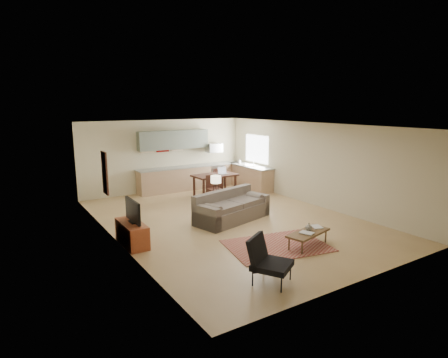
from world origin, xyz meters
TOP-DOWN VIEW (x-y plane):
  - room at (0.00, 0.00)m, footprint 9.00×9.00m
  - kitchen_counter_back at (0.90, 4.18)m, footprint 4.26×0.64m
  - kitchen_counter_right at (2.93, 3.00)m, footprint 0.64×2.26m
  - kitchen_range at (2.00, 4.18)m, footprint 0.62×0.62m
  - kitchen_microwave at (2.00, 4.20)m, footprint 0.62×0.40m
  - upper_cabinets at (0.30, 4.33)m, footprint 2.80×0.34m
  - window_right at (3.23, 3.00)m, footprint 0.02×1.40m
  - wall_art_left at (-3.21, 0.90)m, footprint 0.06×0.42m
  - triptych at (-0.10, 4.47)m, footprint 1.70×0.04m
  - rug at (-0.17, -2.29)m, footprint 2.58×2.02m
  - sofa at (0.05, -0.08)m, footprint 2.59×1.61m
  - coffee_table at (0.42, -2.70)m, footprint 1.28×0.75m
  - book_a at (0.20, -2.80)m, footprint 0.42×0.45m
  - book_b at (0.72, -2.52)m, footprint 0.44×0.46m
  - vase at (0.50, -2.63)m, footprint 0.24×0.24m
  - armchair at (-1.46, -3.66)m, footprint 1.05×1.05m
  - tv_credenza at (-3.00, -0.38)m, footprint 0.45×1.18m
  - tv at (-2.96, -0.38)m, footprint 0.09×0.91m
  - console_table at (0.07, 0.87)m, footprint 0.64×0.53m
  - table_lamp at (0.07, 0.87)m, footprint 0.41×0.41m
  - dining_table at (1.13, 2.70)m, footprint 1.58×0.94m
  - dining_chair_near at (0.69, 2.02)m, footprint 0.48×0.49m
  - dining_chair_far at (1.58, 3.39)m, footprint 0.44×0.46m
  - laptop at (1.44, 2.60)m, footprint 0.33×0.25m
  - soap_bottle at (2.83, 3.59)m, footprint 0.11×0.11m

SIDE VIEW (x-z plane):
  - rug at x=-0.17m, z-range 0.00..0.02m
  - coffee_table at x=0.42m, z-range 0.00..0.36m
  - tv_credenza at x=-3.00m, z-range 0.00..0.55m
  - console_table at x=0.07m, z-range 0.00..0.65m
  - book_b at x=0.72m, z-range 0.36..0.38m
  - book_a at x=0.20m, z-range 0.36..0.39m
  - dining_table at x=1.13m, z-range 0.00..0.79m
  - sofa at x=0.05m, z-range 0.00..0.84m
  - armchair at x=-1.46m, z-range 0.00..0.88m
  - vase at x=0.50m, z-range 0.36..0.54m
  - kitchen_range at x=2.00m, z-range 0.00..0.90m
  - dining_chair_near at x=0.69m, z-range 0.00..0.90m
  - dining_chair_far at x=1.58m, z-range 0.00..0.90m
  - kitchen_counter_back at x=0.90m, z-range 0.00..0.92m
  - kitchen_counter_right at x=2.93m, z-range 0.00..0.92m
  - tv at x=-2.96m, z-range 0.55..1.09m
  - table_lamp at x=0.07m, z-range 0.65..1.16m
  - laptop at x=1.44m, z-range 0.79..1.04m
  - soap_bottle at x=2.83m, z-range 0.92..1.11m
  - room at x=0.00m, z-range -3.15..5.85m
  - kitchen_microwave at x=2.00m, z-range 1.38..1.73m
  - window_right at x=3.23m, z-range 1.02..2.08m
  - wall_art_left at x=-3.21m, z-range 1.00..2.10m
  - triptych at x=-0.10m, z-range 1.50..2.00m
  - upper_cabinets at x=0.30m, z-range 1.60..2.30m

